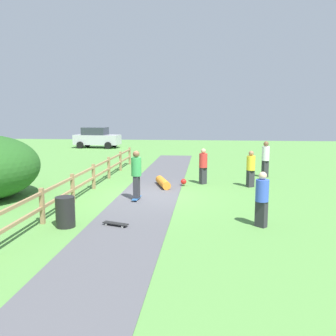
% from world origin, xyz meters
% --- Properties ---
extents(ground_plane, '(60.00, 60.00, 0.00)m').
position_xyz_m(ground_plane, '(0.00, 0.00, 0.00)').
color(ground_plane, '#568E42').
extents(asphalt_path, '(2.40, 28.00, 0.02)m').
position_xyz_m(asphalt_path, '(0.00, 0.00, 0.01)').
color(asphalt_path, '#515156').
rests_on(asphalt_path, ground_plane).
extents(wooden_fence, '(0.12, 18.12, 1.10)m').
position_xyz_m(wooden_fence, '(-2.60, 0.00, 0.67)').
color(wooden_fence, '#997A51').
rests_on(wooden_fence, ground_plane).
extents(trash_bin, '(0.56, 0.56, 0.90)m').
position_xyz_m(trash_bin, '(-1.80, -4.07, 0.45)').
color(trash_bin, black).
rests_on(trash_bin, ground_plane).
extents(skater_riding, '(0.40, 0.81, 1.89)m').
position_xyz_m(skater_riding, '(-0.34, -0.62, 1.08)').
color(skater_riding, '#265999').
rests_on(skater_riding, asphalt_path).
extents(skater_fallen, '(1.48, 1.71, 0.36)m').
position_xyz_m(skater_fallen, '(0.43, 2.05, 0.20)').
color(skater_fallen, orange).
rests_on(skater_fallen, asphalt_path).
extents(skateboard_loose, '(0.82, 0.45, 0.08)m').
position_xyz_m(skateboard_loose, '(-0.36, -3.89, 0.09)').
color(skateboard_loose, black).
rests_on(skateboard_loose, asphalt_path).
extents(bystander_red, '(0.54, 0.54, 1.67)m').
position_xyz_m(bystander_red, '(2.15, 2.89, 0.92)').
color(bystander_red, '#2D2D33').
rests_on(bystander_red, ground_plane).
extents(bystander_blue, '(0.54, 0.54, 1.64)m').
position_xyz_m(bystander_blue, '(3.90, -3.48, 0.90)').
color(bystander_blue, '#2D2D33').
rests_on(bystander_blue, ground_plane).
extents(bystander_yellow, '(0.53, 0.53, 1.64)m').
position_xyz_m(bystander_yellow, '(4.27, 2.39, 0.90)').
color(bystander_yellow, '#2D2D33').
rests_on(bystander_yellow, ground_plane).
extents(bystander_white, '(0.53, 0.53, 1.86)m').
position_xyz_m(bystander_white, '(5.32, 5.01, 1.04)').
color(bystander_white, '#2D2D33').
rests_on(bystander_white, ground_plane).
extents(parked_car_silver, '(4.31, 2.24, 1.92)m').
position_xyz_m(parked_car_silver, '(-7.95, 19.63, 0.96)').
color(parked_car_silver, '#B7B7BC').
rests_on(parked_car_silver, ground_plane).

